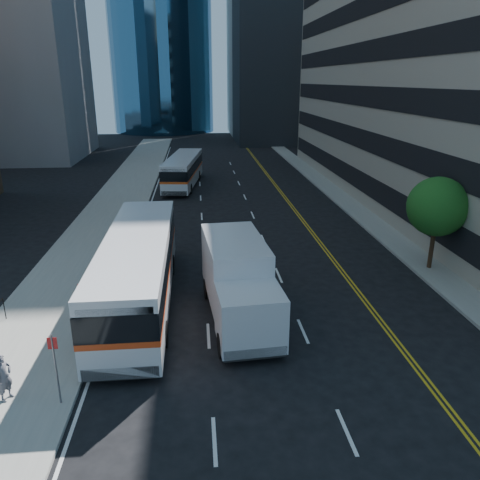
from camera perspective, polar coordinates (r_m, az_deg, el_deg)
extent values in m
plane|color=black|center=(18.57, 7.52, -14.10)|extent=(160.00, 160.00, 0.00)
cube|color=gray|center=(41.90, -14.45, 4.54)|extent=(5.00, 90.00, 0.15)
cube|color=gray|center=(43.29, 12.04, 5.18)|extent=(2.00, 90.00, 0.15)
cylinder|color=#332114|center=(27.86, 22.31, -0.99)|extent=(0.24, 0.24, 2.20)
sphere|color=#164D1A|center=(27.20, 22.93, 3.77)|extent=(3.20, 3.20, 3.20)
cube|color=silver|center=(22.49, -12.12, -5.37)|extent=(2.86, 13.02, 1.19)
cube|color=red|center=(22.22, -12.24, -3.71)|extent=(2.88, 13.04, 0.24)
cube|color=black|center=(22.00, -12.35, -2.28)|extent=(2.88, 13.04, 0.98)
cube|color=silver|center=(21.72, -12.50, -0.28)|extent=(2.86, 13.02, 0.54)
cylinder|color=black|center=(19.46, -17.09, -11.31)|extent=(0.33, 1.09, 1.08)
cylinder|color=black|center=(19.10, -9.35, -11.29)|extent=(0.33, 1.09, 1.08)
cylinder|color=black|center=(26.00, -14.09, -3.16)|extent=(0.33, 1.09, 1.08)
cylinder|color=black|center=(25.73, -8.40, -3.01)|extent=(0.33, 1.09, 1.08)
cube|color=silver|center=(47.39, -6.89, 7.60)|extent=(3.91, 11.58, 1.04)
cube|color=#EA5116|center=(47.27, -6.92, 8.33)|extent=(3.93, 11.60, 0.21)
cube|color=black|center=(47.18, -6.95, 8.95)|extent=(3.93, 11.60, 0.85)
cube|color=silver|center=(47.06, -6.98, 9.80)|extent=(3.91, 11.58, 0.47)
cylinder|color=black|center=(44.38, -8.96, 6.23)|extent=(0.40, 0.98, 0.95)
cylinder|color=black|center=(44.01, -6.11, 6.25)|extent=(0.40, 0.98, 0.95)
cylinder|color=black|center=(50.57, -7.61, 7.85)|extent=(0.40, 0.98, 0.95)
cylinder|color=black|center=(50.25, -5.09, 7.87)|extent=(0.40, 0.98, 0.95)
cube|color=silver|center=(18.09, 1.23, -9.38)|extent=(2.65, 2.46, 2.17)
cube|color=black|center=(17.05, 1.88, -9.69)|extent=(2.27, 0.24, 1.14)
cube|color=silver|center=(21.04, -0.66, -3.28)|extent=(2.87, 5.14, 2.68)
cube|color=black|center=(20.67, -0.13, -8.43)|extent=(2.42, 6.94, 0.26)
cylinder|color=black|center=(18.25, -2.20, -12.73)|extent=(0.37, 1.01, 0.99)
cylinder|color=black|center=(18.63, 4.79, -12.07)|extent=(0.37, 1.01, 0.99)
cylinder|color=black|center=(22.78, -3.99, -5.97)|extent=(0.37, 1.01, 0.99)
cylinder|color=black|center=(23.08, 1.56, -5.58)|extent=(0.37, 1.01, 0.99)
imported|color=#5A5961|center=(17.49, -26.83, -14.70)|extent=(0.61, 0.71, 1.66)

